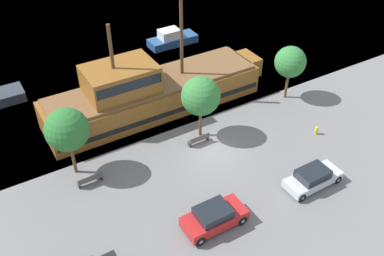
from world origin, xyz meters
TOP-DOWN VIEW (x-y plane):
  - ground_plane at (0.00, 0.00)m, footprint 160.00×160.00m
  - pirate_ship at (-1.48, 7.53)m, footprint 20.33×4.97m
  - moored_boat_outer at (6.25, 17.81)m, footprint 5.51×2.08m
  - parked_car_curb_front at (-3.85, -6.21)m, footprint 4.14×1.94m
  - parked_car_curb_mid at (4.10, -6.70)m, footprint 4.25×1.78m
  - fire_hydrant at (8.54, -2.53)m, footprint 0.42×0.25m
  - bench_promenade_east at (-9.30, 1.39)m, footprint 1.80×0.45m
  - bench_promenade_west at (-0.34, 1.31)m, footprint 1.76×0.45m
  - tree_row_east at (-9.79, 3.17)m, footprint 3.07×3.07m
  - tree_row_mideast at (0.34, 2.23)m, footprint 3.06×3.06m
  - tree_row_midwest at (10.01, 3.02)m, footprint 2.76×2.76m

SIDE VIEW (x-z plane):
  - ground_plane at x=0.00m, z-range 0.00..0.00m
  - fire_hydrant at x=8.54m, z-range 0.03..0.79m
  - bench_promenade_west at x=-0.34m, z-range 0.01..0.86m
  - bench_promenade_east at x=-9.30m, z-range 0.02..0.87m
  - moored_boat_outer at x=6.25m, z-range -0.24..1.58m
  - parked_car_curb_mid at x=4.10m, z-range -0.02..1.40m
  - parked_car_curb_front at x=-3.85m, z-range 0.00..1.56m
  - pirate_ship at x=-1.48m, z-range -3.06..6.67m
  - tree_row_midwest at x=10.01m, z-range 1.11..6.13m
  - tree_row_mideast at x=0.34m, z-range 1.11..6.40m
  - tree_row_east at x=-9.79m, z-range 1.16..6.59m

